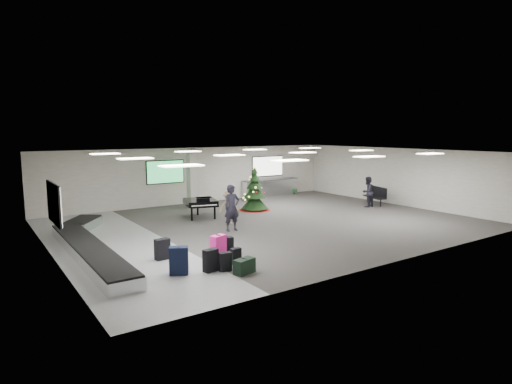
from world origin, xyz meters
TOP-DOWN VIEW (x-y plane):
  - ground at (0.00, 0.00)m, footprint 18.00×18.00m
  - room_envelope at (-0.38, 0.67)m, footprint 18.02×14.02m
  - baggage_carousel at (-7.84, -0.08)m, footprint 2.28×9.71m
  - service_counter at (5.00, 6.65)m, footprint 4.05×0.65m
  - suitcase_0 at (-5.38, -4.52)m, footprint 0.47×0.32m
  - suitcase_1 at (-5.00, -4.73)m, footprint 0.39×0.24m
  - pink_suitcase at (-4.58, -3.57)m, footprint 0.57×0.43m
  - suitcase_3 at (-4.19, -3.42)m, footprint 0.47×0.30m
  - navy_suitcase at (-6.26, -4.24)m, footprint 0.62×0.53m
  - green_duffel at (-4.64, -5.22)m, footprint 0.72×0.48m
  - suitcase_7 at (-4.35, -4.27)m, footprint 0.36×0.22m
  - suitcase_8 at (-6.10, -2.58)m, footprint 0.48×0.30m
  - christmas_tree at (1.34, 3.06)m, footprint 1.68×1.68m
  - grand_piano at (-1.94, 2.86)m, footprint 1.78×2.09m
  - bench at (7.93, 0.56)m, footprint 1.04×1.72m
  - traveler_a at (-2.12, -0.35)m, footprint 0.72×0.48m
  - traveler_b at (-1.55, 0.86)m, footprint 1.05×0.71m
  - traveler_bench at (6.97, 0.33)m, footprint 0.90×0.75m
  - potted_plant_left at (2.70, 5.77)m, footprint 0.62×0.57m
  - potted_plant_right at (6.75, 6.50)m, footprint 0.66×0.66m

SIDE VIEW (x-z plane):
  - ground at x=0.00m, z-range 0.00..0.00m
  - baggage_carousel at x=-7.84m, z-range 0.00..0.43m
  - green_duffel at x=-4.64m, z-range -0.01..0.45m
  - suitcase_7 at x=-4.35m, z-range -0.01..0.50m
  - suitcase_1 at x=-5.00m, z-range -0.01..0.58m
  - suitcase_3 at x=-4.19m, z-range -0.01..0.66m
  - suitcase_0 at x=-5.38m, z-range -0.01..0.69m
  - suitcase_8 at x=-6.10m, z-range -0.01..0.70m
  - pink_suitcase at x=-4.58m, z-range -0.01..0.81m
  - navy_suitcase at x=-6.26m, z-range -0.01..0.84m
  - potted_plant_right at x=6.75m, z-range 0.00..0.89m
  - potted_plant_left at x=2.70m, z-range 0.00..0.90m
  - service_counter at x=5.00m, z-range 0.01..1.09m
  - bench at x=7.93m, z-range 0.07..1.10m
  - grand_piano at x=-1.94m, z-range 0.22..1.25m
  - traveler_b at x=-1.55m, z-range 0.00..1.51m
  - christmas_tree at x=1.34m, z-range -0.38..2.02m
  - traveler_bench at x=6.97m, z-range 0.00..1.68m
  - traveler_a at x=-2.12m, z-range 0.00..1.94m
  - room_envelope at x=-0.38m, z-range 0.73..3.94m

